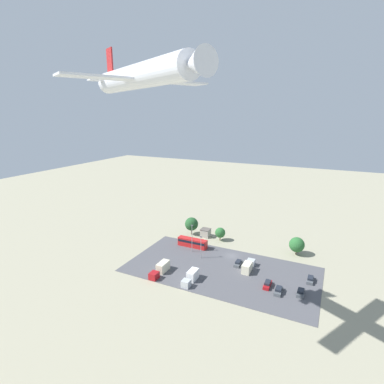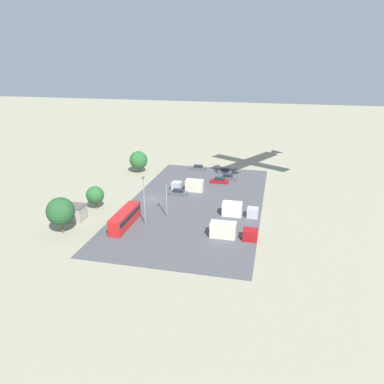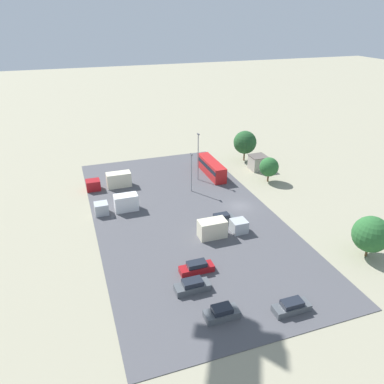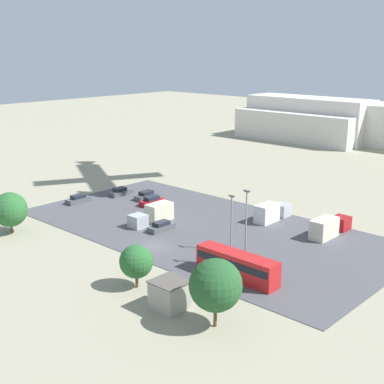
% 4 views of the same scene
% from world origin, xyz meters
% --- Properties ---
extents(ground_plane, '(400.00, 400.00, 0.00)m').
position_xyz_m(ground_plane, '(0.00, 0.00, 0.00)').
color(ground_plane, gray).
extents(parking_lot_surface, '(59.27, 30.67, 0.08)m').
position_xyz_m(parking_lot_surface, '(0.00, 10.67, 0.04)').
color(parking_lot_surface, '#4C4C51').
rests_on(parking_lot_surface, ground).
extents(shed_building, '(3.67, 3.63, 3.24)m').
position_xyz_m(shed_building, '(14.93, -11.59, 1.63)').
color(shed_building, '#9E998E').
rests_on(shed_building, ground).
extents(bus, '(11.15, 2.52, 3.22)m').
position_xyz_m(bus, '(15.37, -0.53, 1.81)').
color(bus, red).
rests_on(bus, ground).
extents(parked_car_0, '(1.72, 4.75, 1.57)m').
position_xyz_m(parked_car_0, '(-15.42, 13.92, 0.73)').
color(parked_car_0, maroon).
rests_on(parked_car_0, ground).
extents(parked_car_1, '(1.73, 4.57, 1.46)m').
position_xyz_m(parked_car_1, '(-4.09, 5.41, 0.69)').
color(parked_car_1, '#4C5156').
rests_on(parked_car_1, ground).
extents(parked_car_2, '(1.84, 4.57, 1.57)m').
position_xyz_m(parked_car_2, '(-18.83, 15.71, 0.74)').
color(parked_car_2, '#4C5156').
rests_on(parked_car_2, ground).
extents(parked_car_3, '(1.85, 4.12, 1.57)m').
position_xyz_m(parked_car_3, '(-24.42, 14.03, 0.74)').
color(parked_car_3, '#4C5156').
rests_on(parked_car_3, ground).
extents(parked_car_4, '(1.77, 4.59, 1.48)m').
position_xyz_m(parked_car_4, '(-26.15, 5.74, 0.70)').
color(parked_car_4, '#4C5156').
rests_on(parked_car_4, ground).
extents(parked_truck_0, '(2.30, 7.62, 2.95)m').
position_xyz_m(parked_truck_0, '(5.38, 21.11, 1.43)').
color(parked_truck_0, '#ADB2B7').
rests_on(parked_truck_0, ground).
extents(parked_truck_1, '(2.38, 8.92, 2.93)m').
position_xyz_m(parked_truck_1, '(15.92, 20.94, 1.42)').
color(parked_truck_1, maroon).
rests_on(parked_truck_1, ground).
extents(parked_truck_2, '(2.40, 8.06, 2.89)m').
position_xyz_m(parked_truck_2, '(-7.86, 7.29, 1.40)').
color(parked_truck_2, '#ADB2B7').
rests_on(parked_truck_2, ground).
extents(tree_near_shed, '(3.99, 3.99, 5.26)m').
position_xyz_m(tree_near_shed, '(8.29, -10.50, 3.25)').
color(tree_near_shed, brown).
rests_on(tree_near_shed, ground).
extents(tree_apron_mid, '(5.25, 5.25, 6.38)m').
position_xyz_m(tree_apron_mid, '(-20.01, -10.83, 3.75)').
color(tree_apron_mid, brown).
rests_on(tree_apron_mid, ground).
extents(tree_apron_far, '(5.40, 5.40, 7.23)m').
position_xyz_m(tree_apron_far, '(20.99, -11.18, 4.52)').
color(tree_apron_far, brown).
rests_on(tree_apron_far, ground).
extents(light_pole_lot_centre, '(0.90, 0.28, 7.88)m').
position_xyz_m(light_pole_lot_centre, '(8.91, 6.30, 4.44)').
color(light_pole_lot_centre, gray).
rests_on(light_pole_lot_centre, ground).
extents(light_pole_lot_edge, '(0.90, 0.28, 10.08)m').
position_xyz_m(light_pole_lot_edge, '(13.79, 3.16, 5.56)').
color(light_pole_lot_edge, gray).
rests_on(light_pole_lot_edge, ground).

